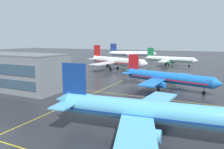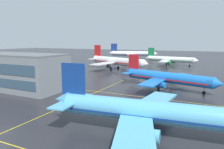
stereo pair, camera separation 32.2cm
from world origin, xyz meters
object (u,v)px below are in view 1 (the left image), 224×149
(airliner_front_gate, at_px, (150,112))
(airliner_second_row, at_px, (166,77))
(airliner_far_right_stand, at_px, (132,54))
(airliner_third_row, at_px, (116,61))
(airliner_far_left_stand, at_px, (169,59))

(airliner_front_gate, height_order, airliner_second_row, airliner_front_gate)
(airliner_far_right_stand, bearing_deg, airliner_second_row, -64.10)
(airliner_third_row, xyz_separation_m, airliner_far_left_stand, (21.41, 31.52, -0.70))
(airliner_front_gate, xyz_separation_m, airliner_far_left_stand, (-15.69, 100.34, -0.26))
(airliner_front_gate, xyz_separation_m, airliner_third_row, (-37.11, 68.82, 0.44))
(airliner_second_row, xyz_separation_m, airliner_far_right_stand, (-47.15, 97.11, 0.75))
(airliner_second_row, relative_size, airliner_far_right_stand, 0.83)
(airliner_second_row, bearing_deg, airliner_far_right_stand, 115.90)
(airliner_front_gate, bearing_deg, airliner_third_row, 118.33)
(airliner_second_row, xyz_separation_m, airliner_third_row, (-32.52, 33.98, 0.74))
(airliner_far_left_stand, relative_size, airliner_far_right_stand, 0.85)
(airliner_front_gate, bearing_deg, airliner_far_left_stand, 98.89)
(airliner_second_row, bearing_deg, airliner_far_left_stand, 99.62)
(airliner_far_left_stand, bearing_deg, airliner_far_right_stand, 138.76)
(airliner_third_row, bearing_deg, airliner_front_gate, -61.67)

